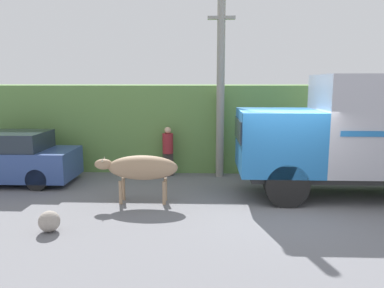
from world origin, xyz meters
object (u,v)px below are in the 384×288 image
cargo_truck (380,132)px  utility_pole (221,86)px  pedestrian_on_hill (168,149)px  parked_suv (5,159)px  brown_cow (141,168)px  roadside_rock (49,221)px

cargo_truck → utility_pole: size_ratio=1.21×
pedestrian_on_hill → parked_suv: bearing=-14.8°
parked_suv → brown_cow: bearing=-17.8°
parked_suv → roadside_rock: parked_suv is taller
cargo_truck → roadside_rock: size_ratio=15.67×
roadside_rock → utility_pole: bearing=52.7°
cargo_truck → pedestrian_on_hill: size_ratio=4.25×
pedestrian_on_hill → roadside_rock: (-2.07, -5.04, -0.70)m
parked_suv → pedestrian_on_hill: size_ratio=2.62×
brown_cow → utility_pole: utility_pole is taller
brown_cow → parked_suv: bearing=170.0°
brown_cow → parked_suv: 5.02m
cargo_truck → roadside_rock: (-8.19, -2.82, -1.64)m
cargo_truck → brown_cow: (-6.53, -0.73, -0.92)m
pedestrian_on_hill → roadside_rock: bearing=39.9°
brown_cow → roadside_rock: brown_cow is taller
roadside_rock → pedestrian_on_hill: bearing=67.7°
brown_cow → pedestrian_on_hill: size_ratio=1.31×
pedestrian_on_hill → utility_pole: bearing=153.0°
cargo_truck → utility_pole: (-4.33, 2.24, 1.23)m
cargo_truck → brown_cow: cargo_truck is taller
utility_pole → parked_suv: bearing=-170.2°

